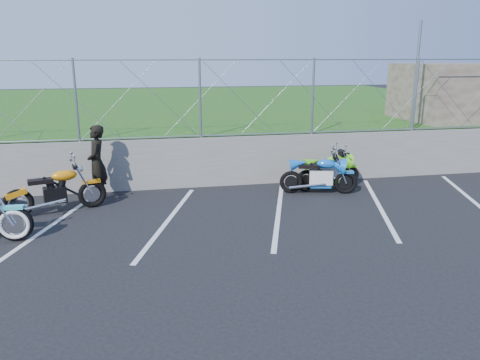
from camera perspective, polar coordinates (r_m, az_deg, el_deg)
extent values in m
plane|color=black|center=(9.07, -8.36, -6.88)|extent=(90.00, 90.00, 0.00)
cube|color=slate|center=(12.23, -9.37, 1.98)|extent=(30.00, 0.22, 1.30)
cube|color=#1E4813|center=(22.09, -10.36, 7.64)|extent=(30.00, 20.00, 1.30)
cube|color=brown|center=(17.68, 27.01, 9.60)|extent=(5.00, 3.00, 1.80)
cylinder|color=gray|center=(11.93, -9.91, 14.24)|extent=(28.00, 0.03, 0.03)
cylinder|color=gray|center=(12.10, -9.51, 5.21)|extent=(28.00, 0.03, 0.03)
cylinder|color=gray|center=(14.46, 20.66, 11.81)|extent=(0.08, 0.08, 3.00)
cube|color=silver|center=(10.21, -22.30, -5.35)|extent=(1.49, 4.31, 0.01)
cube|color=silver|center=(10.00, -8.67, -4.77)|extent=(1.49, 4.31, 0.01)
cube|color=silver|center=(10.37, 4.72, -3.94)|extent=(1.49, 4.31, 0.01)
cube|color=silver|center=(11.24, 16.59, -3.02)|extent=(1.49, 4.31, 0.01)
cube|color=silver|center=(12.52, 26.37, -2.16)|extent=(1.49, 4.31, 0.01)
torus|color=black|center=(9.62, -25.76, -4.83)|extent=(0.68, 0.14, 0.68)
cube|color=#32C3CB|center=(9.52, -25.97, -3.03)|extent=(0.39, 0.17, 0.06)
torus|color=black|center=(10.97, -25.40, -2.60)|extent=(0.64, 0.28, 0.63)
torus|color=black|center=(11.10, -17.56, -1.64)|extent=(0.64, 0.28, 0.63)
cube|color=black|center=(10.98, -21.61, -1.67)|extent=(0.53, 0.40, 0.35)
ellipsoid|color=orange|center=(10.90, -20.65, 0.52)|extent=(0.58, 0.39, 0.24)
cube|color=black|center=(10.88, -23.15, -0.15)|extent=(0.56, 0.38, 0.09)
cube|color=orange|center=(11.02, -17.68, -0.17)|extent=(0.41, 0.25, 0.06)
cylinder|color=silver|center=(10.87, -19.64, 1.91)|extent=(0.23, 0.71, 0.03)
torus|color=black|center=(11.96, 7.99, -0.08)|extent=(0.57, 0.21, 0.56)
torus|color=black|center=(12.66, 13.21, 0.50)|extent=(0.57, 0.21, 0.56)
cube|color=black|center=(12.27, 10.62, 0.63)|extent=(0.47, 0.34, 0.32)
ellipsoid|color=#68DF1B|center=(12.29, 11.51, 2.41)|extent=(0.53, 0.32, 0.22)
cube|color=black|center=(12.07, 9.72, 1.95)|extent=(0.50, 0.31, 0.08)
cube|color=#68DF1B|center=(12.60, 13.28, 1.66)|extent=(0.38, 0.20, 0.06)
cylinder|color=silver|center=(12.34, 12.19, 3.45)|extent=(0.15, 0.67, 0.03)
torus|color=black|center=(11.76, 6.24, -0.25)|extent=(0.58, 0.23, 0.57)
torus|color=black|center=(11.94, 12.75, -0.30)|extent=(0.58, 0.23, 0.57)
cube|color=black|center=(11.81, 9.45, 0.17)|extent=(0.49, 0.36, 0.33)
ellipsoid|color=blue|center=(11.75, 10.55, 1.97)|extent=(0.54, 0.34, 0.22)
cube|color=black|center=(11.70, 8.31, 1.68)|extent=(0.52, 0.33, 0.09)
cube|color=blue|center=(11.88, 12.83, 0.95)|extent=(0.39, 0.22, 0.06)
cylinder|color=silver|center=(11.73, 11.40, 3.02)|extent=(0.18, 0.68, 0.03)
imported|color=black|center=(11.58, -17.04, 2.02)|extent=(0.43, 0.66, 1.78)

